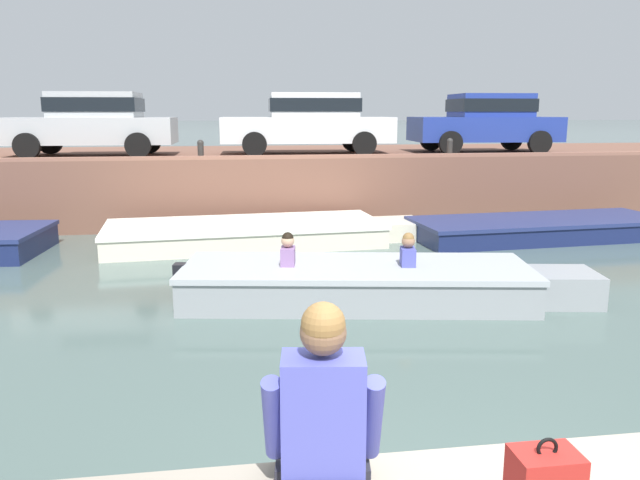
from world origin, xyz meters
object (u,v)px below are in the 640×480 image
(motorboat_passing, at_px, (372,283))
(car_right_inner_blue, at_px, (486,120))
(boat_moored_east_navy, at_px, (551,228))
(car_left_inner_silver, at_px, (93,121))
(boat_moored_central_cream, at_px, (258,233))
(car_centre_white, at_px, (309,121))
(person_seated_left, at_px, (323,427))
(mooring_bollard_mid, at_px, (201,149))
(mooring_bollard_east, at_px, (450,147))

(motorboat_passing, bearing_deg, car_right_inner_blue, 57.40)
(boat_moored_east_navy, relative_size, car_left_inner_silver, 1.66)
(boat_moored_central_cream, height_order, car_centre_white, car_centre_white)
(boat_moored_central_cream, bearing_deg, person_seated_left, -91.16)
(car_centre_white, height_order, mooring_bollard_mid, car_centre_white)
(car_left_inner_silver, bearing_deg, person_seated_left, -75.17)
(car_right_inner_blue, relative_size, person_seated_left, 4.03)
(boat_moored_east_navy, distance_m, car_centre_white, 6.48)
(car_left_inner_silver, relative_size, person_seated_left, 4.23)
(car_left_inner_silver, height_order, car_right_inner_blue, same)
(boat_moored_central_cream, xyz_separation_m, person_seated_left, (-0.21, -10.40, 1.12))
(car_left_inner_silver, height_order, mooring_bollard_east, car_left_inner_silver)
(car_left_inner_silver, xyz_separation_m, mooring_bollard_mid, (2.63, -1.45, -0.61))
(person_seated_left, bearing_deg, mooring_bollard_mid, 94.62)
(mooring_bollard_mid, bearing_deg, car_right_inner_blue, 10.90)
(motorboat_passing, height_order, mooring_bollard_east, mooring_bollard_east)
(motorboat_passing, height_order, car_left_inner_silver, car_left_inner_silver)
(car_right_inner_blue, height_order, person_seated_left, car_right_inner_blue)
(mooring_bollard_mid, distance_m, person_seated_left, 12.27)
(boat_moored_central_cream, bearing_deg, car_left_inner_silver, 139.58)
(boat_moored_central_cream, distance_m, car_centre_white, 4.26)
(mooring_bollard_east, bearing_deg, motorboat_passing, -118.52)
(boat_moored_central_cream, relative_size, mooring_bollard_mid, 15.47)
(motorboat_passing, bearing_deg, car_left_inner_silver, 124.74)
(boat_moored_east_navy, relative_size, mooring_bollard_east, 15.25)
(motorboat_passing, relative_size, car_left_inner_silver, 1.51)
(boat_moored_east_navy, distance_m, car_left_inner_silver, 11.09)
(mooring_bollard_east, bearing_deg, car_right_inner_blue, 43.62)
(boat_moored_east_navy, relative_size, car_right_inner_blue, 1.75)
(car_right_inner_blue, distance_m, person_seated_left, 15.18)
(boat_moored_east_navy, height_order, car_centre_white, car_centre_white)
(motorboat_passing, distance_m, mooring_bollard_east, 7.19)
(boat_moored_east_navy, bearing_deg, mooring_bollard_mid, 164.34)
(motorboat_passing, xyz_separation_m, mooring_bollard_mid, (-2.64, 6.16, 1.62))
(motorboat_passing, relative_size, car_centre_white, 1.39)
(car_left_inner_silver, distance_m, person_seated_left, 14.18)
(car_left_inner_silver, distance_m, car_centre_white, 5.35)
(motorboat_passing, xyz_separation_m, car_centre_white, (0.08, 7.60, 2.23))
(motorboat_passing, xyz_separation_m, person_seated_left, (-1.66, -6.06, 1.08))
(boat_moored_east_navy, bearing_deg, motorboat_passing, -141.00)
(boat_moored_east_navy, bearing_deg, person_seated_left, -123.31)
(motorboat_passing, distance_m, car_centre_white, 7.92)
(boat_moored_central_cream, relative_size, car_right_inner_blue, 1.77)
(car_right_inner_blue, height_order, mooring_bollard_mid, car_right_inner_blue)
(boat_moored_east_navy, xyz_separation_m, mooring_bollard_mid, (-7.61, 2.13, 1.68))
(boat_moored_east_navy, distance_m, mooring_bollard_east, 3.16)
(boat_moored_central_cream, distance_m, motorboat_passing, 4.58)
(car_centre_white, height_order, person_seated_left, car_centre_white)
(motorboat_passing, distance_m, person_seated_left, 6.37)
(car_left_inner_silver, bearing_deg, mooring_bollard_east, -9.53)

